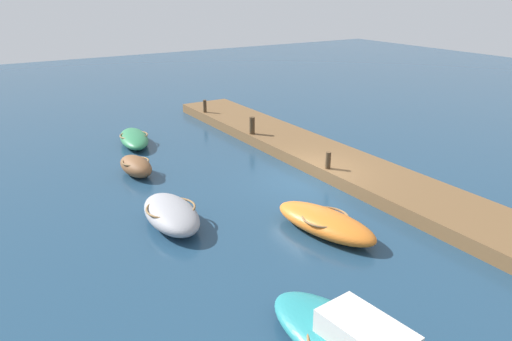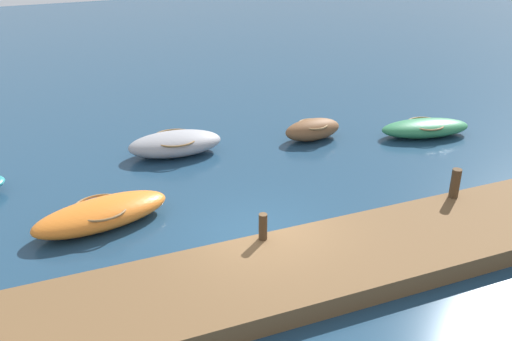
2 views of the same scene
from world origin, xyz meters
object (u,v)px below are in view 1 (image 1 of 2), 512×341
Objects in this scene: mooring_post_mid_east at (205,106)px; dinghy_brown at (136,166)px; rowboat_orange at (325,222)px; mooring_post_mid_west at (252,126)px; rowboat_grey at (171,214)px; rowboat_green at (134,138)px; mooring_post_west at (328,160)px.

dinghy_brown is at bearing 135.00° from mooring_post_mid_east.
rowboat_orange is 4.66× the size of mooring_post_mid_west.
mooring_post_mid_east reaches higher than rowboat_grey.
dinghy_brown is 0.63× the size of rowboat_green.
mooring_post_mid_east is at bearing -48.53° from dinghy_brown.
dinghy_brown reaches higher than rowboat_green.
rowboat_orange is (-3.16, -3.99, -0.04)m from rowboat_grey.
rowboat_green is (9.30, -1.91, -0.09)m from rowboat_grey.
rowboat_grey is 7.08m from mooring_post_west.
rowboat_green is 0.91× the size of rowboat_orange.
rowboat_green is 10.30m from mooring_post_west.
rowboat_orange is at bearing -124.48° from rowboat_grey.
mooring_post_mid_west is at bearing 0.00° from mooring_post_west.
mooring_post_west is 0.96× the size of mooring_post_mid_east.
rowboat_orange is (-12.46, -2.09, 0.05)m from rowboat_green.
mooring_post_west is at bearing -129.81° from dinghy_brown.
mooring_post_west is at bearing -82.91° from rowboat_grey.
mooring_post_mid_west reaches higher than dinghy_brown.
mooring_post_mid_east is (5.33, 0.00, -0.07)m from mooring_post_mid_west.
rowboat_grey is at bearing 170.15° from dinghy_brown.
dinghy_brown is 3.26× the size of mooring_post_west.
mooring_post_west is (-8.90, -5.15, 0.53)m from rowboat_green.
rowboat_orange is at bearing -161.17° from dinghy_brown.
mooring_post_west reaches higher than dinghy_brown.
rowboat_green is at bearing -7.69° from rowboat_grey.
rowboat_grey reaches higher than rowboat_orange.
mooring_post_mid_west reaches higher than rowboat_grey.
mooring_post_mid_west is (9.48, -3.07, 0.56)m from rowboat_orange.
mooring_post_west is 11.25m from mooring_post_mid_east.
rowboat_grey reaches higher than dinghy_brown.
rowboat_grey is 0.92× the size of rowboat_green.
rowboat_grey is at bearing -179.91° from rowboat_green.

